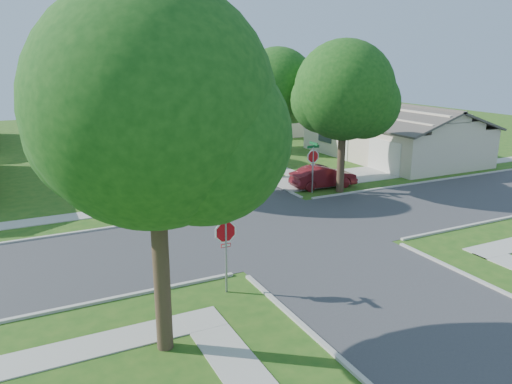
{
  "coord_description": "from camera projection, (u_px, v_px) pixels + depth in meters",
  "views": [
    {
      "loc": [
        -10.62,
        -18.9,
        7.71
      ],
      "look_at": [
        -0.73,
        1.08,
        1.6
      ],
      "focal_mm": 35.0,
      "sensor_mm": 36.0,
      "label": 1
    }
  ],
  "objects": [
    {
      "name": "tree_e_far",
      "position": [
        164.0,
        73.0,
        52.76
      ],
      "size": [
        5.17,
        5.0,
        8.72
      ],
      "color": "#38281C",
      "rests_on": "ground"
    },
    {
      "name": "sidewalk_nw",
      "position": [
        71.0,
        148.0,
        42.77
      ],
      "size": [
        1.2,
        40.0,
        0.04
      ],
      "primitive_type": "cube",
      "color": "#9E9B91",
      "rests_on": "ground"
    },
    {
      "name": "tree_w_mid",
      "position": [
        91.0,
        72.0,
        37.37
      ],
      "size": [
        5.8,
        5.6,
        9.56
      ],
      "color": "#38281C",
      "rests_on": "ground"
    },
    {
      "name": "ground",
      "position": [
        281.0,
        229.0,
        22.92
      ],
      "size": [
        100.0,
        100.0,
        0.0
      ],
      "primitive_type": "plane",
      "color": "#224F15",
      "rests_on": "ground"
    },
    {
      "name": "road_ns",
      "position": [
        281.0,
        229.0,
        22.91
      ],
      "size": [
        7.0,
        100.0,
        0.02
      ],
      "primitive_type": "cube",
      "color": "#333335",
      "rests_on": "ground"
    },
    {
      "name": "driveway",
      "position": [
        334.0,
        178.0,
        32.43
      ],
      "size": [
        8.8,
        3.6,
        0.05
      ],
      "primitive_type": "cube",
      "color": "#9E9B91",
      "rests_on": "ground"
    },
    {
      "name": "car_curb_west",
      "position": [
        98.0,
        118.0,
        58.55
      ],
      "size": [
        2.33,
        4.69,
        1.31
      ],
      "primitive_type": "imported",
      "rotation": [
        0.0,
        0.0,
        3.03
      ],
      "color": "black",
      "rests_on": "ground"
    },
    {
      "name": "house_ne_near",
      "position": [
        392.0,
        138.0,
        38.86
      ],
      "size": [
        8.42,
        13.6,
        4.23
      ],
      "color": "beige",
      "rests_on": "ground"
    },
    {
      "name": "tree_w_near",
      "position": [
        127.0,
        86.0,
        27.1
      ],
      "size": [
        5.38,
        5.2,
        8.97
      ],
      "color": "#38281C",
      "rests_on": "ground"
    },
    {
      "name": "car_driveway",
      "position": [
        323.0,
        177.0,
        30.06
      ],
      "size": [
        4.12,
        1.67,
        1.33
      ],
      "primitive_type": "imported",
      "rotation": [
        0.0,
        0.0,
        1.5
      ],
      "color": "#5C1318",
      "rests_on": "ground"
    },
    {
      "name": "house_ne_far",
      "position": [
        280.0,
        114.0,
        54.42
      ],
      "size": [
        8.42,
        13.6,
        4.23
      ],
      "color": "beige",
      "rests_on": "ground"
    },
    {
      "name": "tree_w_far",
      "position": [
        71.0,
        79.0,
        48.86
      ],
      "size": [
        4.76,
        4.6,
        8.04
      ],
      "color": "#38281C",
      "rests_on": "ground"
    },
    {
      "name": "car_curb_east",
      "position": [
        185.0,
        137.0,
        44.05
      ],
      "size": [
        2.18,
        4.62,
        1.53
      ],
      "primitive_type": "imported",
      "rotation": [
        0.0,
        0.0,
        -0.08
      ],
      "color": "black",
      "rests_on": "ground"
    },
    {
      "name": "stop_sign_sw",
      "position": [
        226.0,
        235.0,
        16.31
      ],
      "size": [
        1.05,
        0.8,
        2.98
      ],
      "color": "gray",
      "rests_on": "ground"
    },
    {
      "name": "tree_e_near",
      "position": [
        278.0,
        90.0,
        31.24
      ],
      "size": [
        4.97,
        4.8,
        8.28
      ],
      "color": "#38281C",
      "rests_on": "ground"
    },
    {
      "name": "tree_ne_corner",
      "position": [
        345.0,
        95.0,
        27.8
      ],
      "size": [
        5.8,
        5.6,
        8.66
      ],
      "color": "#38281C",
      "rests_on": "ground"
    },
    {
      "name": "sidewalk_ne",
      "position": [
        205.0,
        138.0,
        47.99
      ],
      "size": [
        1.2,
        40.0,
        0.04
      ],
      "primitive_type": "cube",
      "color": "#9E9B91",
      "rests_on": "ground"
    },
    {
      "name": "tree_sw_corner",
      "position": [
        156.0,
        118.0,
        12.03
      ],
      "size": [
        6.21,
        6.0,
        9.55
      ],
      "color": "#38281C",
      "rests_on": "ground"
    },
    {
      "name": "stop_sign_ne",
      "position": [
        313.0,
        159.0,
        28.45
      ],
      "size": [
        1.05,
        0.8,
        2.98
      ],
      "color": "gray",
      "rests_on": "ground"
    },
    {
      "name": "tree_e_mid",
      "position": [
        209.0,
        74.0,
        41.46
      ],
      "size": [
        5.59,
        5.4,
        9.21
      ],
      "color": "#38281C",
      "rests_on": "ground"
    }
  ]
}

